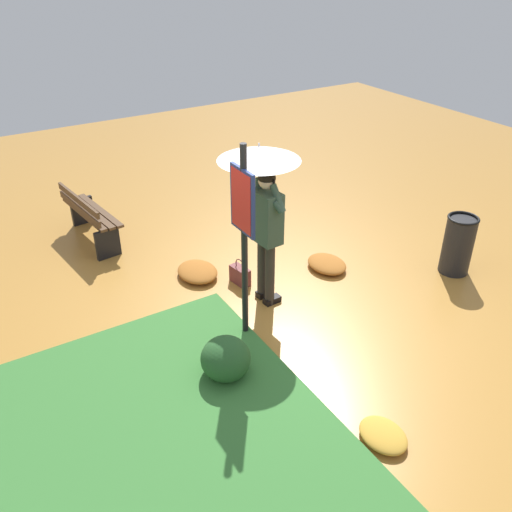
{
  "coord_description": "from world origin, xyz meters",
  "views": [
    {
      "loc": [
        -4.69,
        3.2,
        3.98
      ],
      "look_at": [
        -0.11,
        0.41,
        0.85
      ],
      "focal_mm": 38.01,
      "sensor_mm": 36.0,
      "label": 1
    }
  ],
  "objects_px": {
    "person_with_umbrella": "(262,186)",
    "info_sign_post": "(243,223)",
    "park_bench": "(90,216)",
    "trash_bin": "(458,245)",
    "handbag": "(240,275)"
  },
  "relations": [
    {
      "from": "person_with_umbrella",
      "to": "info_sign_post",
      "type": "height_order",
      "value": "info_sign_post"
    },
    {
      "from": "park_bench",
      "to": "trash_bin",
      "type": "relative_size",
      "value": 1.68
    },
    {
      "from": "person_with_umbrella",
      "to": "handbag",
      "type": "xyz_separation_m",
      "value": [
        0.43,
        0.07,
        -1.42
      ]
    },
    {
      "from": "person_with_umbrella",
      "to": "handbag",
      "type": "bearing_deg",
      "value": 9.17
    },
    {
      "from": "info_sign_post",
      "to": "handbag",
      "type": "xyz_separation_m",
      "value": [
        0.97,
        -0.49,
        -1.32
      ]
    },
    {
      "from": "person_with_umbrella",
      "to": "trash_bin",
      "type": "height_order",
      "value": "person_with_umbrella"
    },
    {
      "from": "park_bench",
      "to": "info_sign_post",
      "type": "bearing_deg",
      "value": -165.57
    },
    {
      "from": "park_bench",
      "to": "trash_bin",
      "type": "height_order",
      "value": "trash_bin"
    },
    {
      "from": "handbag",
      "to": "park_bench",
      "type": "bearing_deg",
      "value": 30.53
    },
    {
      "from": "person_with_umbrella",
      "to": "handbag",
      "type": "height_order",
      "value": "person_with_umbrella"
    },
    {
      "from": "person_with_umbrella",
      "to": "trash_bin",
      "type": "distance_m",
      "value": 2.97
    },
    {
      "from": "trash_bin",
      "to": "park_bench",
      "type": "bearing_deg",
      "value": 48.78
    },
    {
      "from": "handbag",
      "to": "park_bench",
      "type": "xyz_separation_m",
      "value": [
        2.23,
        1.31,
        0.28
      ]
    },
    {
      "from": "person_with_umbrella",
      "to": "trash_bin",
      "type": "relative_size",
      "value": 2.45
    },
    {
      "from": "handbag",
      "to": "park_bench",
      "type": "relative_size",
      "value": 0.26
    }
  ]
}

